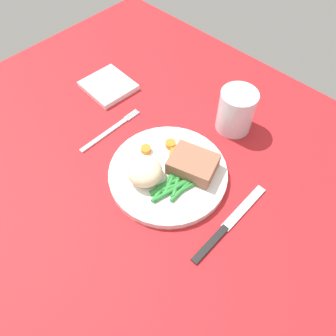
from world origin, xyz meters
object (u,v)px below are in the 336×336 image
Objects in this scene: fork at (110,130)px; knife at (228,224)px; meat_portion at (193,164)px; napkin at (108,86)px; dinner_plate at (168,173)px; water_glass at (235,113)px.

fork is 0.81× the size of knife.
meat_portion is 0.77× the size of napkin.
dinner_plate is at bearing 5.29° from fork.
fork is 33.11cm from knife.
water_glass reaches higher than napkin.
meat_portion is at bearing 15.33° from fork.
napkin is at bearing 163.86° from knife.
dinner_plate is 1.43× the size of fork.
water_glass reaches higher than dinner_plate.
water_glass is at bearing 120.74° from knife.
dinner_plate is 17.61cm from fork.
dinner_plate is 5.49cm from meat_portion.
knife is at bearing -11.59° from napkin.
dinner_plate is 20.14cm from water_glass.
napkin is (-44.43, 9.12, 0.46)cm from knife.
fork is at bearing -38.76° from napkin.
napkin is (-32.12, 5.09, -2.57)cm from meat_portion.
water_glass reaches higher than knife.
water_glass is at bearing 86.31° from dinner_plate.
water_glass reaches higher than meat_portion.
meat_portion is at bearing 157.34° from knife.
dinner_plate is 2.06× the size of napkin.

